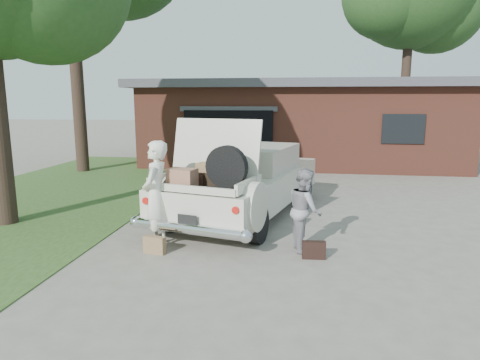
# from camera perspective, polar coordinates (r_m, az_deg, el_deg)

# --- Properties ---
(ground) EXTENTS (90.00, 90.00, 0.00)m
(ground) POSITION_cam_1_polar(r_m,az_deg,el_deg) (7.69, -0.65, -8.91)
(ground) COLOR gray
(ground) RESTS_ON ground
(grass_strip) EXTENTS (6.00, 16.00, 0.02)m
(grass_strip) POSITION_cam_1_polar(r_m,az_deg,el_deg) (12.40, -24.30, -2.23)
(grass_strip) COLOR #2D4C1E
(grass_strip) RESTS_ON ground
(house) EXTENTS (12.80, 7.80, 3.30)m
(house) POSITION_cam_1_polar(r_m,az_deg,el_deg) (18.65, 7.89, 7.81)
(house) COLOR brown
(house) RESTS_ON ground
(sedan) EXTENTS (3.32, 5.75, 2.22)m
(sedan) POSITION_cam_1_polar(r_m,az_deg,el_deg) (9.58, 0.68, -0.03)
(sedan) COLOR beige
(sedan) RESTS_ON ground
(woman_left) EXTENTS (0.46, 0.69, 1.89)m
(woman_left) POSITION_cam_1_polar(r_m,az_deg,el_deg) (7.63, -11.15, -1.90)
(woman_left) COLOR silver
(woman_left) RESTS_ON ground
(woman_right) EXTENTS (0.68, 0.80, 1.43)m
(woman_right) POSITION_cam_1_polar(r_m,az_deg,el_deg) (7.46, 8.65, -3.91)
(woman_right) COLOR gray
(woman_right) RESTS_ON ground
(suitcase_left) EXTENTS (0.40, 0.21, 0.30)m
(suitcase_left) POSITION_cam_1_polar(r_m,az_deg,el_deg) (7.48, -11.32, -8.49)
(suitcase_left) COLOR olive
(suitcase_left) RESTS_ON ground
(suitcase_right) EXTENTS (0.39, 0.14, 0.30)m
(suitcase_right) POSITION_cam_1_polar(r_m,az_deg,el_deg) (7.21, 9.83, -9.18)
(suitcase_right) COLOR black
(suitcase_right) RESTS_ON ground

